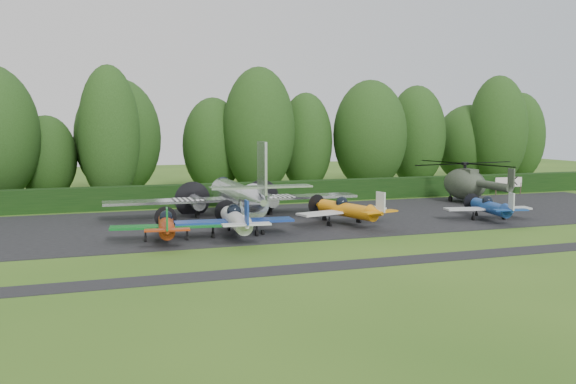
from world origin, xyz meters
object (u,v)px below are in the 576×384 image
object	(u,v)px
light_plane_white	(236,219)
light_plane_blue	(490,207)
helicopter	(465,181)
transport_plane	(238,196)
sign_board	(509,183)
light_plane_red	(166,225)
light_plane_orange	(347,210)

from	to	relation	value
light_plane_white	light_plane_blue	world-z (taller)	light_plane_white
helicopter	light_plane_blue	bearing A→B (deg)	-120.56
transport_plane	sign_board	size ratio (longest dim) A/B	6.26
light_plane_red	light_plane_white	bearing A→B (deg)	-9.01
light_plane_white	light_plane_orange	bearing A→B (deg)	9.64
light_plane_orange	light_plane_red	bearing A→B (deg)	-156.38
light_plane_white	light_plane_red	bearing A→B (deg)	173.83
light_plane_white	transport_plane	bearing A→B (deg)	68.88
light_plane_red	helicopter	xyz separation A→B (m)	(29.85, 11.01, 0.94)
light_plane_blue	helicopter	world-z (taller)	helicopter
sign_board	helicopter	bearing A→B (deg)	-154.59
light_plane_blue	sign_board	world-z (taller)	light_plane_blue
transport_plane	sign_board	bearing A→B (deg)	11.28
light_plane_blue	light_plane_red	bearing A→B (deg)	169.94
transport_plane	helicopter	size ratio (longest dim) A/B	1.46
light_plane_red	light_plane_orange	xyz separation A→B (m)	(13.58, 2.28, 0.08)
transport_plane	light_plane_orange	bearing A→B (deg)	-41.95
light_plane_blue	sign_board	size ratio (longest dim) A/B	2.18
light_plane_orange	sign_board	bearing A→B (deg)	42.13
light_plane_red	light_plane_orange	world-z (taller)	light_plane_orange
sign_board	transport_plane	bearing A→B (deg)	-168.72
transport_plane	light_plane_red	world-z (taller)	transport_plane
transport_plane	light_plane_white	xyz separation A→B (m)	(-2.31, -7.99, -0.57)
transport_plane	light_plane_red	distance (m)	10.46
sign_board	light_plane_red	bearing A→B (deg)	-160.27
helicopter	light_plane_orange	bearing A→B (deg)	-157.08
light_plane_white	light_plane_blue	distance (m)	20.47
light_plane_orange	transport_plane	bearing A→B (deg)	154.37
light_plane_red	light_plane_white	xyz separation A→B (m)	(4.51, -0.09, 0.13)
transport_plane	light_plane_orange	xyz separation A→B (m)	(6.77, -5.62, -0.62)
light_plane_white	light_plane_blue	bearing A→B (deg)	-2.94
light_plane_white	helicopter	bearing A→B (deg)	18.66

